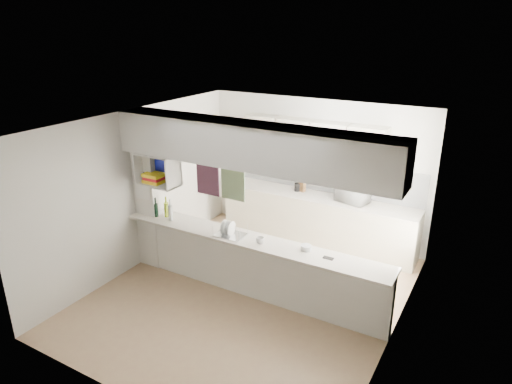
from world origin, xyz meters
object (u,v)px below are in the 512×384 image
Objects in this scene: microwave at (353,194)px; wine_bottles at (165,210)px; bowl at (354,185)px; dish_rack at (230,230)px.

wine_bottles is at bearing 55.73° from microwave.
bowl is 2.44m from dish_rack.
bowl is 0.69× the size of wine_bottles.
bowl is at bearing 41.92° from wine_bottles.
wine_bottles is at bearing 177.35° from dish_rack.
bowl is 3.19m from wine_bottles.
dish_rack is 1.25m from wine_bottles.
dish_rack is (-1.13, -2.15, -0.23)m from bowl.
dish_rack is 1.17× the size of wine_bottles.
wine_bottles is (-2.37, -2.13, -0.19)m from bowl.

